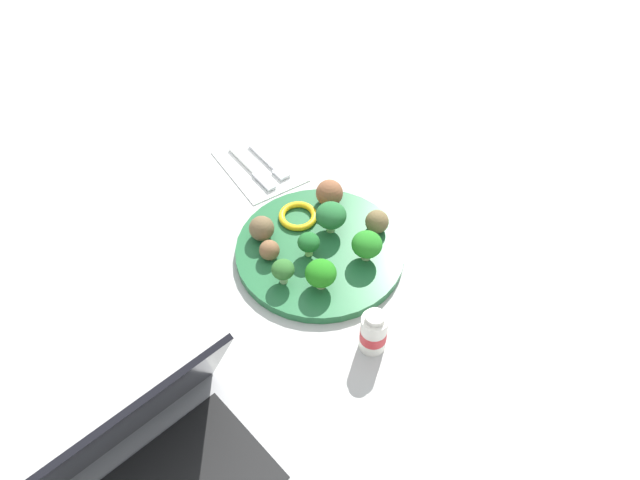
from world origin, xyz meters
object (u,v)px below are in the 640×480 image
broccoli_floret_far_rim (310,245)px  napkin (260,166)px  meatball_mid_left (269,250)px  meatball_far_rim (262,228)px  broccoli_floret_back_left (283,270)px  fork (270,163)px  broccoli_floret_mid_right (367,245)px  broccoli_floret_near_rim (331,216)px  meatball_center (377,222)px  meatball_back_left (329,193)px  yogurt_bottle (374,332)px  knife (253,169)px  pepper_ring_mid_right (298,216)px  broccoli_floret_front_right (321,274)px  plate (320,251)px

broccoli_floret_far_rim → napkin: bearing=167.2°
meatball_mid_left → meatball_far_rim: 0.05m
broccoli_floret_back_left → fork: broccoli_floret_back_left is taller
broccoli_floret_mid_right → broccoli_floret_back_left: bearing=-105.7°
broccoli_floret_mid_right → napkin: size_ratio=0.31×
broccoli_floret_near_rim → meatball_center: size_ratio=1.41×
meatball_back_left → yogurt_bottle: (0.27, -0.12, -0.00)m
broccoli_floret_near_rim → napkin: broccoli_floret_near_rim is taller
napkin → broccoli_floret_near_rim: bearing=1.2°
meatball_mid_left → fork: size_ratio=0.28×
meatball_center → knife: bearing=-161.8°
broccoli_floret_mid_right → meatball_far_rim: 0.18m
meatball_center → fork: meatball_center is taller
broccoli_floret_far_rim → meatball_mid_left: size_ratio=1.31×
meatball_far_rim → napkin: bearing=149.6°
broccoli_floret_mid_right → meatball_back_left: (-0.14, 0.03, -0.01)m
broccoli_floret_mid_right → pepper_ring_mid_right: (-0.14, -0.04, -0.03)m
broccoli_floret_mid_right → pepper_ring_mid_right: bearing=-164.1°
meatball_far_rim → knife: size_ratio=0.29×
broccoli_floret_mid_right → broccoli_floret_back_left: broccoli_floret_mid_right is taller
meatball_back_left → knife: (-0.16, -0.06, -0.03)m
fork → knife: (-0.00, -0.04, -0.00)m
pepper_ring_mid_right → napkin: (-0.17, 0.02, -0.02)m
meatball_mid_left → fork: (-0.20, 0.13, -0.03)m
broccoli_floret_near_rim → napkin: size_ratio=0.33×
meatball_far_rim → knife: meatball_far_rim is taller
broccoli_floret_far_rim → yogurt_bottle: bearing=-5.8°
broccoli_floret_near_rim → broccoli_floret_front_right: bearing=-43.9°
broccoli_floret_front_right → napkin: bearing=165.6°
pepper_ring_mid_right → broccoli_floret_mid_right: bearing=15.9°
meatball_center → broccoli_floret_far_rim: bearing=-98.2°
broccoli_floret_mid_right → knife: 0.30m
broccoli_floret_near_rim → meatball_center: (0.04, 0.06, -0.01)m
broccoli_floret_back_left → fork: size_ratio=0.37×
broccoli_floret_mid_right → fork: bearing=179.3°
meatball_mid_left → broccoli_floret_front_right: bearing=18.5°
plate → knife: bearing=176.1°
broccoli_floret_mid_right → broccoli_floret_front_right: bearing=-87.8°
broccoli_floret_front_right → meatball_center: (-0.04, 0.15, -0.01)m
plate → broccoli_floret_far_rim: 0.04m
plate → broccoli_floret_back_left: 0.10m
plate → broccoli_floret_near_rim: (-0.02, 0.04, 0.04)m
meatball_back_left → napkin: (-0.17, -0.04, -0.04)m
broccoli_floret_far_rim → broccoli_floret_back_left: size_ratio=1.00×
broccoli_floret_near_rim → knife: bearing=-174.1°
broccoli_floret_far_rim → napkin: size_ratio=0.26×
broccoli_floret_far_rim → pepper_ring_mid_right: (-0.08, 0.03, -0.02)m
broccoli_floret_near_rim → yogurt_bottle: bearing=-20.6°
napkin → meatball_center: bearing=14.2°
broccoli_floret_far_rim → pepper_ring_mid_right: 0.09m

